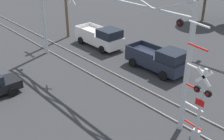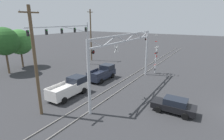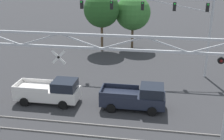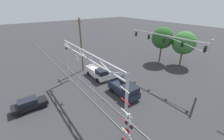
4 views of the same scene
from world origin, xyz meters
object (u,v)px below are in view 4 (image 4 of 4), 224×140
Objects in this scene: pickup_truck_following at (98,73)px; utility_pole_left at (81,45)px; pickup_truck_lead at (125,90)px; background_tree_far_left_verge at (184,43)px; background_tree_beyond_span at (162,38)px; crossing_signal_mast at (127,135)px; crossing_gantry at (87,70)px; traffic_signal_span at (180,51)px; sedan_waiting at (29,104)px.

pickup_truck_following is 0.53× the size of utility_pole_left.
background_tree_far_left_verge is (-1.95, 17.35, 3.81)m from pickup_truck_lead.
background_tree_beyond_span is 4.36m from background_tree_far_left_verge.
pickup_truck_following is (-14.16, 5.76, -1.38)m from crossing_signal_mast.
pickup_truck_lead is (1.79, 4.73, -3.75)m from crossing_gantry.
pickup_truck_following is 18.54m from background_tree_far_left_verge.
crossing_signal_mast is 0.91× the size of background_tree_far_left_verge.
crossing_signal_mast is 25.00m from background_tree_far_left_verge.
traffic_signal_span is at bearing -41.21° from background_tree_beyond_span.
background_tree_far_left_verge reaches higher than crossing_signal_mast.
background_tree_far_left_verge is (-9.06, 23.18, 2.43)m from crossing_signal_mast.
utility_pole_left is (-14.36, -8.69, -0.86)m from traffic_signal_span.
utility_pole_left is (-4.61, -0.72, 4.12)m from pickup_truck_following.
pickup_truck_following is 0.68× the size of background_tree_beyond_span.
crossing_signal_mast is 9.30m from pickup_truck_lead.
utility_pole_left reaches higher than background_tree_beyond_span.
crossing_signal_mast is at bearing -68.65° from background_tree_far_left_verge.
crossing_gantry is 7.96m from pickup_truck_following.
pickup_truck_lead is at bearing -69.42° from background_tree_beyond_span.
background_tree_beyond_span is at bearing -151.87° from background_tree_far_left_verge.
crossing_signal_mast is at bearing -15.04° from utility_pole_left.
background_tree_beyond_span reaches higher than sedan_waiting.
traffic_signal_span is at bearing 71.04° from pickup_truck_lead.
pickup_truck_lead is at bearing 67.64° from sedan_waiting.
traffic_signal_span reaches higher than background_tree_far_left_verge.
background_tree_beyond_span reaches higher than pickup_truck_following.
crossing_gantry is at bearing -110.71° from pickup_truck_lead.
pickup_truck_following is 6.22m from utility_pole_left.
crossing_gantry is 13.47m from traffic_signal_span.
background_tree_beyond_span is at bearing 110.58° from pickup_truck_lead.
pickup_truck_following is 11.70m from sedan_waiting.
utility_pole_left reaches higher than crossing_signal_mast.
utility_pole_left reaches higher than crossing_gantry.
crossing_gantry is 6.30m from pickup_truck_lead.
utility_pole_left is (-18.76, 5.04, 2.73)m from crossing_signal_mast.
utility_pole_left reaches higher than sedan_waiting.
traffic_signal_span is at bearing 69.01° from sedan_waiting.
pickup_truck_following is at bearing -94.81° from background_tree_beyond_span.
crossing_gantry is 9.28m from crossing_signal_mast.
pickup_truck_lead is 0.97× the size of pickup_truck_following.
crossing_signal_mast is 0.49× the size of traffic_signal_span.
background_tree_far_left_verge is (9.70, 18.13, -0.31)m from utility_pole_left.
traffic_signal_span is (4.50, 12.63, 1.23)m from crossing_gantry.
crossing_signal_mast is 14.86m from traffic_signal_span.
background_tree_beyond_span is (-5.75, 15.31, 4.41)m from pickup_truck_lead.
background_tree_beyond_span is (-1.00, 26.86, 4.64)m from sedan_waiting.
background_tree_far_left_verge is at bearing 116.25° from traffic_signal_span.
background_tree_far_left_verge is (-4.66, 9.45, -1.17)m from traffic_signal_span.
crossing_signal_mast is 1.59× the size of sedan_waiting.
traffic_signal_span reaches higher than background_tree_beyond_span.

